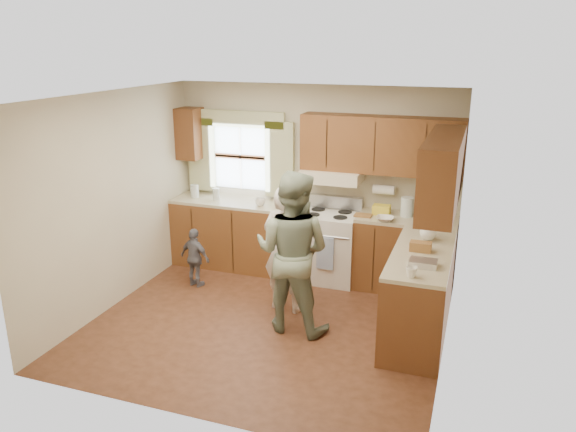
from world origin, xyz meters
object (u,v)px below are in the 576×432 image
at_px(stove, 328,245).
at_px(child, 195,258).
at_px(woman_left, 285,249).
at_px(woman_right, 292,252).

bearing_deg(stove, child, -152.50).
bearing_deg(child, woman_left, -176.33).
bearing_deg(child, stove, -138.74).
height_order(stove, woman_left, woman_left).
distance_m(woman_left, woman_right, 0.47).
bearing_deg(child, woman_right, 171.46).
bearing_deg(woman_left, stove, -96.06).
xyz_separation_m(woman_left, child, (-1.30, 0.23, -0.36)).
bearing_deg(woman_left, child, -3.32).
height_order(woman_left, woman_right, woman_right).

